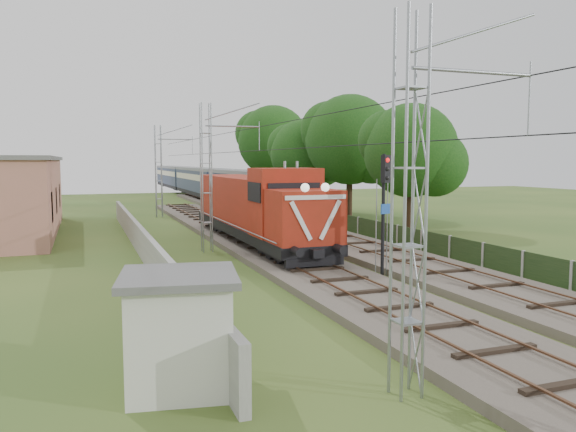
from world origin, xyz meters
name	(u,v)px	position (x,y,z in m)	size (l,w,h in m)	color
ground	(358,297)	(0.00, 0.00, 0.00)	(140.00, 140.00, 0.00)	#2E4E1D
track_main	(291,260)	(0.00, 7.00, 0.18)	(4.20, 70.00, 0.45)	#6B6054
track_side	(293,226)	(5.00, 20.00, 0.18)	(4.20, 80.00, 0.45)	#6B6054
catenary	(207,177)	(-2.95, 12.00, 4.05)	(3.31, 70.00, 8.00)	gray
boundary_wall	(141,241)	(-6.50, 12.00, 0.75)	(0.25, 40.00, 1.50)	#9E9E99
fence	(483,255)	(8.00, 3.00, 0.60)	(0.12, 32.00, 1.20)	black
locomotive	(256,207)	(0.00, 12.64, 2.30)	(3.10, 17.72, 4.50)	black
coach_rake	(201,180)	(5.00, 53.55, 2.45)	(2.93, 65.43, 3.39)	black
signal_post	(385,193)	(2.61, 2.74, 3.59)	(0.56, 0.45, 5.23)	black
relay_hut	(180,331)	(-7.40, -5.98, 1.29)	(2.84, 2.84, 2.55)	silver
tree_a	(412,152)	(12.42, 16.11, 5.57)	(6.89, 6.56, 8.93)	#3B2418
tree_b	(351,141)	(12.90, 26.56, 6.67)	(8.24, 7.85, 10.69)	#3B2418
tree_c	(305,154)	(10.91, 32.34, 5.54)	(6.86, 6.53, 8.89)	#3B2418
tree_d	(274,142)	(12.46, 46.13, 7.18)	(8.88, 8.46, 11.51)	#3B2418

